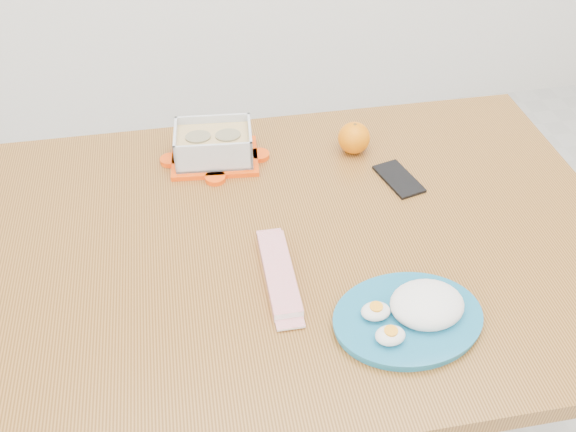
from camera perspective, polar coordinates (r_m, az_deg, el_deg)
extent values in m
cube|color=#946129|center=(1.27, 0.00, -2.73)|extent=(1.34, 0.90, 0.04)
cylinder|color=#5D3217|center=(1.85, -21.16, -5.22)|extent=(0.06, 0.06, 0.71)
cylinder|color=#5D3217|center=(1.95, 15.64, -0.74)|extent=(0.06, 0.06, 0.71)
cube|color=#FF4607|center=(1.46, -6.51, 5.17)|extent=(0.21, 0.16, 0.01)
cube|color=silver|center=(1.44, -6.63, 6.48)|extent=(0.18, 0.14, 0.07)
cube|color=tan|center=(1.44, -6.61, 6.26)|extent=(0.17, 0.13, 0.05)
cylinder|color=#887D59|center=(1.44, -7.97, 6.72)|extent=(0.06, 0.06, 0.02)
cylinder|color=#887D59|center=(1.43, -5.34, 6.89)|extent=(0.06, 0.06, 0.02)
sphere|color=orange|center=(1.47, 5.89, 6.92)|extent=(0.07, 0.07, 0.07)
cylinder|color=#19678C|center=(1.12, 10.58, -9.03)|extent=(0.27, 0.27, 0.02)
ellipsoid|color=silver|center=(1.11, 12.33, -7.30)|extent=(0.13, 0.12, 0.05)
ellipsoid|color=silver|center=(1.10, 7.80, -8.39)|extent=(0.05, 0.04, 0.02)
ellipsoid|color=silver|center=(1.07, 9.08, -10.45)|extent=(0.05, 0.04, 0.02)
cube|color=#B8091F|center=(1.17, -0.80, -5.16)|extent=(0.06, 0.21, 0.02)
cube|color=black|center=(1.41, 9.81, 3.27)|extent=(0.09, 0.13, 0.01)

